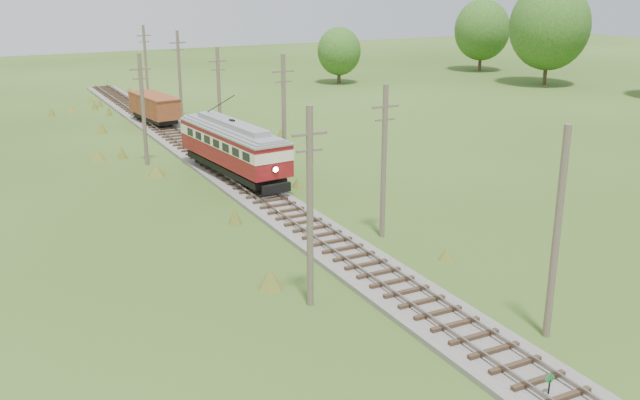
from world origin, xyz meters
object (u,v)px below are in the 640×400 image
gondola (154,107)px  gravel_pile (188,121)px  switch_marker (549,384)px  streetcar (233,144)px

gondola → gravel_pile: size_ratio=2.10×
gondola → gravel_pile: 3.57m
switch_marker → streetcar: (0.20, 31.31, 2.01)m
streetcar → gondola: size_ratio=1.61×
switch_marker → streetcar: size_ratio=0.09×
gondola → gravel_pile: bearing=-43.7°
gondola → switch_marker: bearing=-97.4°
gondola → gravel_pile: gondola is taller
switch_marker → gondola: gondola is taller
switch_marker → gravel_pile: (2.87, 51.10, -0.04)m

